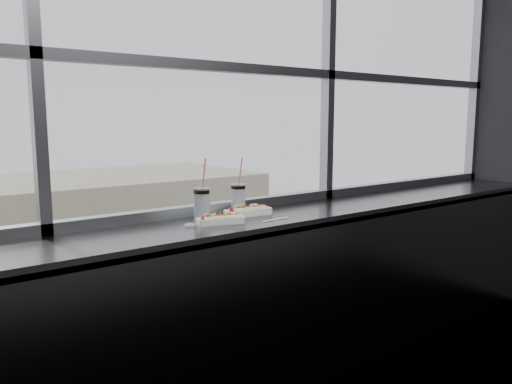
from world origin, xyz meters
TOP-DOWN VIEW (x-y plane):
  - wall_back_lower at (0.00, 1.50)m, footprint 6.00×0.00m
  - window_glass at (0.00, 1.52)m, footprint 6.00×0.00m
  - window_mullions at (0.00, 1.50)m, footprint 6.00×0.08m
  - counter at (0.00, 1.23)m, footprint 6.00×0.55m
  - counter_fascia at (0.00, 0.97)m, footprint 6.00×0.04m
  - hotdog_tray_left at (-0.15, 1.17)m, footprint 0.28×0.15m
  - hotdog_tray_right at (0.12, 1.28)m, footprint 0.30×0.12m
  - soda_cup_left at (-0.18, 1.32)m, footprint 0.10×0.10m
  - soda_cup_right at (0.12, 1.38)m, footprint 0.10×0.10m
  - loose_straw at (0.16, 1.07)m, footprint 0.20×0.02m
  - wrapper at (-0.32, 1.22)m, footprint 0.09×0.06m
  - car_near_e at (12.15, 17.50)m, footprint 2.63×5.83m
  - car_far_c at (11.92, 25.50)m, footprint 2.77×6.58m
  - car_near_d at (8.14, 17.50)m, footprint 2.55×5.88m
  - pedestrian_d at (10.22, 29.16)m, footprint 0.74×0.99m
  - tree_right at (10.93, 29.50)m, footprint 3.37×3.37m

SIDE VIEW (x-z plane):
  - car_near_e at x=12.15m, z-range -10.94..-9.03m
  - car_near_d at x=8.14m, z-range -10.94..-9.00m
  - pedestrian_d at x=10.22m, z-range -10.96..-8.74m
  - car_far_c at x=11.92m, z-range -10.94..-8.75m
  - tree_right at x=10.93m, z-range -10.06..-4.79m
  - wall_back_lower at x=0.00m, z-range -2.45..3.55m
  - counter_fascia at x=0.00m, z-range 0.03..1.07m
  - counter at x=0.00m, z-range 1.04..1.10m
  - loose_straw at x=0.16m, z-range 1.10..1.11m
  - wrapper at x=-0.32m, z-range 1.10..1.12m
  - hotdog_tray_left at x=-0.15m, z-range 1.09..1.16m
  - hotdog_tray_right at x=0.12m, z-range 1.09..1.16m
  - soda_cup_right at x=0.12m, z-range 1.03..1.38m
  - soda_cup_left at x=-0.18m, z-range 1.02..1.39m
  - window_glass at x=0.00m, z-range -0.70..5.30m
  - window_mullions at x=0.00m, z-range 1.10..3.50m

